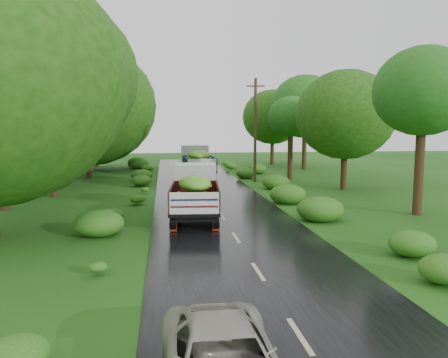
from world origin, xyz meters
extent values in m
plane|color=#18450E|center=(0.00, 0.00, 0.00)|extent=(120.00, 120.00, 0.00)
cube|color=black|center=(0.00, 5.00, 0.01)|extent=(6.50, 80.00, 0.02)
cube|color=#BFB78C|center=(0.00, -4.00, 0.02)|extent=(0.12, 1.60, 0.00)
cube|color=#BFB78C|center=(0.00, 0.00, 0.02)|extent=(0.12, 1.60, 0.00)
cube|color=#BFB78C|center=(0.00, 4.00, 0.02)|extent=(0.12, 1.60, 0.00)
cube|color=#BFB78C|center=(0.00, 8.00, 0.02)|extent=(0.12, 1.60, 0.00)
cube|color=#BFB78C|center=(0.00, 12.00, 0.02)|extent=(0.12, 1.60, 0.00)
cube|color=#BFB78C|center=(0.00, 16.00, 0.02)|extent=(0.12, 1.60, 0.00)
cube|color=#BFB78C|center=(0.00, 20.00, 0.02)|extent=(0.12, 1.60, 0.00)
cube|color=#BFB78C|center=(0.00, 24.00, 0.02)|extent=(0.12, 1.60, 0.00)
cube|color=#BFB78C|center=(0.00, 28.00, 0.02)|extent=(0.12, 1.60, 0.00)
cube|color=#BFB78C|center=(0.00, 32.00, 0.02)|extent=(0.12, 1.60, 0.00)
cube|color=#BFB78C|center=(0.00, 36.00, 0.02)|extent=(0.12, 1.60, 0.00)
cube|color=#BFB78C|center=(0.00, 40.00, 0.02)|extent=(0.12, 1.60, 0.00)
cube|color=black|center=(-1.31, 7.48, 0.58)|extent=(1.96, 5.16, 0.25)
cylinder|color=black|center=(-2.03, 9.38, 0.45)|extent=(0.32, 0.91, 0.90)
cylinder|color=black|center=(-0.29, 9.23, 0.45)|extent=(0.32, 0.91, 0.90)
cylinder|color=black|center=(-2.27, 6.41, 0.45)|extent=(0.32, 0.91, 0.90)
cylinder|color=black|center=(-0.54, 6.26, 0.45)|extent=(0.32, 0.91, 0.90)
cylinder|color=black|center=(-2.35, 5.49, 0.45)|extent=(0.32, 0.91, 0.90)
cylinder|color=black|center=(-0.62, 5.35, 0.45)|extent=(0.32, 0.91, 0.90)
cube|color=#671709|center=(-2.37, 5.19, 0.25)|extent=(0.31, 0.06, 0.40)
cube|color=#671709|center=(-0.64, 5.04, 0.25)|extent=(0.31, 0.06, 0.40)
cube|color=silver|center=(-1.14, 9.49, 1.56)|extent=(2.11, 1.86, 1.70)
cube|color=black|center=(-1.39, 6.54, 0.78)|extent=(2.37, 4.01, 0.14)
cube|color=#491A0D|center=(-2.38, 6.62, 1.28)|extent=(0.39, 3.85, 0.85)
cube|color=#491A0D|center=(-0.40, 6.46, 1.28)|extent=(0.39, 3.85, 0.85)
cube|color=#491A0D|center=(-1.23, 8.42, 1.28)|extent=(2.06, 0.24, 0.85)
cube|color=silver|center=(-1.55, 4.65, 1.28)|extent=(2.06, 0.24, 0.85)
ellipsoid|color=#3C9A1C|center=(-1.39, 6.54, 1.81)|extent=(1.99, 3.37, 0.90)
cube|color=black|center=(-0.01, 23.17, 0.65)|extent=(1.90, 5.66, 0.28)
cylinder|color=black|center=(-1.04, 25.17, 0.50)|extent=(0.31, 1.00, 0.99)
cylinder|color=black|center=(0.88, 25.24, 0.50)|extent=(0.31, 1.00, 0.99)
cylinder|color=black|center=(-0.93, 21.86, 0.50)|extent=(0.31, 1.00, 0.99)
cylinder|color=black|center=(1.00, 21.93, 0.50)|extent=(0.31, 1.00, 0.99)
cylinder|color=black|center=(-0.90, 20.85, 0.50)|extent=(0.31, 1.00, 0.99)
cylinder|color=black|center=(1.03, 20.91, 0.50)|extent=(0.31, 1.00, 0.99)
cube|color=#671709|center=(-0.88, 20.51, 0.28)|extent=(0.34, 0.05, 0.45)
cube|color=#671709|center=(1.04, 20.57, 0.28)|extent=(0.34, 0.05, 0.45)
cube|color=silver|center=(-0.09, 25.41, 1.73)|extent=(2.26, 1.96, 1.89)
cube|color=black|center=(0.03, 22.13, 0.87)|extent=(2.43, 4.35, 0.16)
cube|color=navy|center=(-1.08, 22.09, 1.42)|extent=(0.22, 4.28, 0.94)
cube|color=navy|center=(1.13, 22.16, 1.42)|extent=(0.22, 4.28, 0.94)
cube|color=navy|center=(-0.05, 24.22, 1.42)|extent=(2.29, 0.16, 0.94)
cube|color=silver|center=(0.10, 20.03, 1.42)|extent=(2.29, 0.16, 0.94)
ellipsoid|color=#3C9A1C|center=(0.03, 22.13, 2.01)|extent=(2.04, 3.65, 0.99)
cylinder|color=#382616|center=(4.25, 20.81, 3.95)|extent=(0.23, 0.23, 7.90)
cube|color=#382616|center=(4.25, 20.81, 7.31)|extent=(1.39, 0.21, 0.10)
cylinder|color=black|center=(-10.86, 11.25, 4.03)|extent=(0.47, 0.47, 8.07)
cylinder|color=black|center=(-9.34, 15.17, 3.10)|extent=(0.43, 0.43, 6.21)
ellipsoid|color=#18460D|center=(-9.34, 15.17, 5.46)|extent=(3.64, 3.64, 3.28)
cylinder|color=black|center=(-10.89, 21.11, 4.48)|extent=(0.50, 0.50, 8.97)
ellipsoid|color=#18460D|center=(-10.89, 21.11, 7.89)|extent=(5.08, 5.08, 4.57)
cylinder|color=black|center=(-8.95, 25.16, 3.75)|extent=(0.46, 0.46, 7.50)
ellipsoid|color=#18460D|center=(-8.95, 25.16, 6.60)|extent=(3.08, 3.08, 2.77)
cylinder|color=black|center=(-9.77, 31.57, 3.56)|extent=(0.45, 0.45, 7.13)
ellipsoid|color=#18460D|center=(-9.77, 31.57, 6.27)|extent=(5.06, 5.06, 4.55)
cylinder|color=black|center=(-9.95, 36.62, 4.35)|extent=(0.49, 0.49, 8.69)
ellipsoid|color=#18460D|center=(-9.95, 36.62, 7.65)|extent=(3.75, 3.75, 3.38)
cylinder|color=black|center=(9.43, 7.23, 3.36)|extent=(0.44, 0.44, 6.72)
ellipsoid|color=#1C5A16|center=(9.43, 7.23, 5.91)|extent=(3.06, 3.06, 2.75)
cylinder|color=black|center=(9.37, 15.91, 2.87)|extent=(0.42, 0.42, 5.74)
ellipsoid|color=#1C5A16|center=(9.37, 15.91, 5.05)|extent=(3.64, 3.64, 3.28)
cylinder|color=black|center=(7.36, 21.87, 2.88)|extent=(0.42, 0.42, 5.75)
ellipsoid|color=#1C5A16|center=(7.36, 21.87, 5.06)|extent=(2.69, 2.69, 2.42)
cylinder|color=black|center=(11.21, 30.05, 3.55)|extent=(0.45, 0.45, 7.09)
ellipsoid|color=#1C5A16|center=(11.21, 30.05, 6.24)|extent=(3.72, 3.72, 3.35)
cylinder|color=black|center=(9.47, 36.25, 3.04)|extent=(0.43, 0.43, 6.09)
ellipsoid|color=#1C5A16|center=(9.47, 36.25, 5.36)|extent=(3.69, 3.69, 3.32)
camera|label=1|loc=(-2.67, -12.14, 4.24)|focal=35.00mm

